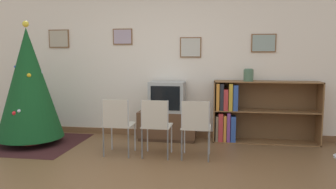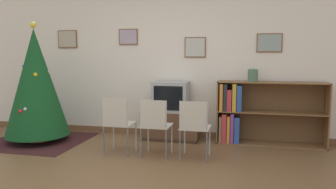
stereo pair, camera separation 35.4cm
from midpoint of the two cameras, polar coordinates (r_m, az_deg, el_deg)
name	(u,v)px [view 1 (the left image)]	position (r m, az deg, el deg)	size (l,w,h in m)	color
ground_plane	(120,187)	(3.75, -11.16, -15.56)	(24.00, 24.00, 0.00)	brown
wall_back	(159,59)	(5.77, -3.32, 6.13)	(8.41, 0.11, 2.70)	silver
area_rug	(32,143)	(5.86, -24.29, -7.77)	(1.54, 1.48, 0.01)	#381919
christmas_tree	(29,84)	(5.71, -24.77, 1.73)	(1.03, 1.03, 1.95)	maroon
tv_console	(167,125)	(5.57, -1.95, -5.39)	(0.96, 0.45, 0.48)	#412A1A
television	(167,97)	(5.48, -1.98, -0.38)	(0.58, 0.44, 0.50)	#9E9E99
folding_chair_left	(118,123)	(4.71, -10.92, -4.91)	(0.40, 0.40, 0.82)	#BCB29E
folding_chair_center	(156,124)	(4.56, -4.35, -5.20)	(0.40, 0.40, 0.82)	#BCB29E
folding_chair_right	(196,126)	(4.46, 2.59, -5.44)	(0.40, 0.40, 0.82)	#BCB29E
bookshelf	(246,112)	(5.49, 11.68, -2.94)	(1.68, 0.36, 1.01)	brown
vase	(248,75)	(5.38, 12.03, 3.38)	(0.16, 0.16, 0.20)	#47664C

